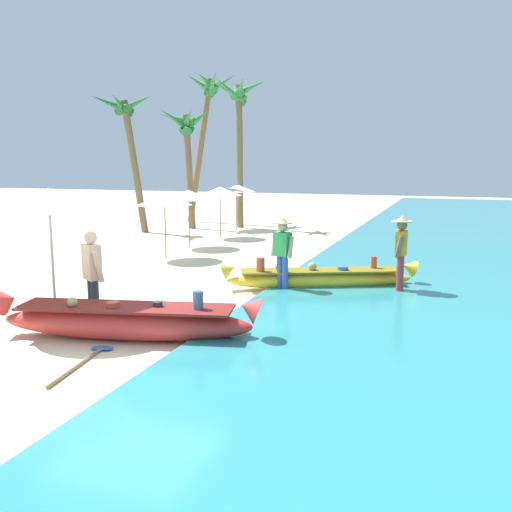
% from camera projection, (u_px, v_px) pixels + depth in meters
% --- Properties ---
extents(ground_plane, '(80.00, 80.00, 0.00)m').
position_uv_depth(ground_plane, '(133.00, 330.00, 9.63)').
color(ground_plane, beige).
extents(boat_red_foreground, '(4.45, 1.62, 0.84)m').
position_uv_depth(boat_red_foreground, '(126.00, 321.00, 9.09)').
color(boat_red_foreground, red).
rests_on(boat_red_foreground, ground).
extents(boat_yellow_midground, '(4.27, 2.28, 0.75)m').
position_uv_depth(boat_yellow_midground, '(319.00, 278.00, 12.68)').
color(boat_yellow_midground, yellow).
rests_on(boat_yellow_midground, ground).
extents(person_vendor_hatted, '(0.58, 0.44, 1.66)m').
position_uv_depth(person_vendor_hatted, '(282.00, 249.00, 12.21)').
color(person_vendor_hatted, '#3D5BA8').
rests_on(person_vendor_hatted, ground).
extents(person_tourist_customer, '(0.57, 0.47, 1.68)m').
position_uv_depth(person_tourist_customer, '(92.00, 273.00, 9.64)').
color(person_tourist_customer, '#333842').
rests_on(person_tourist_customer, ground).
extents(person_vendor_assistant, '(0.44, 0.55, 1.72)m').
position_uv_depth(person_vendor_assistant, '(401.00, 249.00, 12.01)').
color(person_vendor_assistant, '#B2383D').
rests_on(person_vendor_assistant, ground).
extents(patio_umbrella_large, '(2.43, 2.43, 2.39)m').
position_uv_depth(patio_umbrella_large, '(49.00, 199.00, 9.71)').
color(patio_umbrella_large, '#B7B7BC').
rests_on(patio_umbrella_large, ground).
extents(parasol_row_0, '(1.60, 1.60, 1.91)m').
position_uv_depth(parasol_row_0, '(164.00, 200.00, 16.30)').
color(parasol_row_0, '#8E6B47').
rests_on(parasol_row_0, ground).
extents(parasol_row_1, '(1.60, 1.60, 1.91)m').
position_uv_depth(parasol_row_1, '(189.00, 195.00, 18.52)').
color(parasol_row_1, '#8E6B47').
rests_on(parasol_row_1, ground).
extents(parasol_row_2, '(1.60, 1.60, 1.91)m').
position_uv_depth(parasol_row_2, '(220.00, 191.00, 20.87)').
color(parasol_row_2, '#8E6B47').
rests_on(parasol_row_2, ground).
extents(parasol_row_3, '(1.60, 1.60, 1.91)m').
position_uv_depth(parasol_row_3, '(236.00, 188.00, 23.31)').
color(parasol_row_3, '#8E6B47').
rests_on(parasol_row_3, ground).
extents(palm_tree_tall_inland, '(2.58, 2.39, 6.29)m').
position_uv_depth(palm_tree_tall_inland, '(239.00, 108.00, 23.59)').
color(palm_tree_tall_inland, brown).
rests_on(palm_tree_tall_inland, ground).
extents(palm_tree_leaning_seaward, '(2.51, 2.45, 5.07)m').
position_uv_depth(palm_tree_leaning_seaward, '(186.00, 132.00, 23.51)').
color(palm_tree_leaning_seaward, brown).
rests_on(palm_tree_leaning_seaward, ground).
extents(palm_tree_mid_cluster, '(2.52, 2.38, 5.51)m').
position_uv_depth(palm_tree_mid_cluster, '(127.00, 123.00, 22.25)').
color(palm_tree_mid_cluster, brown).
rests_on(palm_tree_mid_cluster, ground).
extents(palm_tree_far_behind, '(2.53, 2.33, 6.85)m').
position_uv_depth(palm_tree_far_behind, '(208.00, 102.00, 25.56)').
color(palm_tree_far_behind, brown).
rests_on(palm_tree_far_behind, ground).
extents(paddle, '(0.45, 1.66, 0.05)m').
position_uv_depth(paddle, '(87.00, 359.00, 8.12)').
color(paddle, '#8E6B47').
rests_on(paddle, ground).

